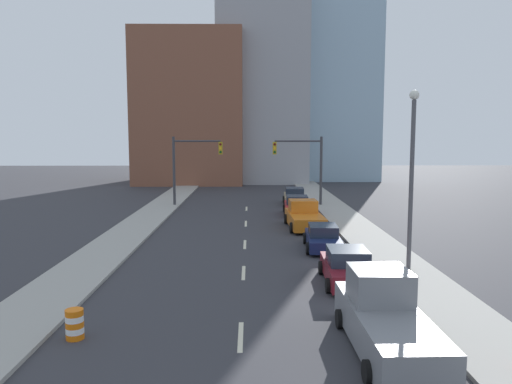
{
  "coord_description": "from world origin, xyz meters",
  "views": [
    {
      "loc": [
        0.3,
        -5.9,
        6.33
      ],
      "look_at": [
        0.75,
        30.55,
        2.2
      ],
      "focal_mm": 35.0,
      "sensor_mm": 36.0,
      "label": 1
    }
  ],
  "objects": [
    {
      "name": "traffic_barrel",
      "position": [
        -5.18,
        9.16,
        0.47
      ],
      "size": [
        0.56,
        0.56,
        0.95
      ],
      "color": "orange",
      "rests_on": "ground"
    },
    {
      "name": "sedan_tan",
      "position": [
        4.44,
        39.88,
        0.69
      ],
      "size": [
        2.27,
        4.68,
        1.53
      ],
      "rotation": [
        0.0,
        0.0,
        -0.04
      ],
      "color": "tan",
      "rests_on": "ground"
    },
    {
      "name": "lane_stripe_at_30m",
      "position": [
        0.0,
        29.65,
        0.0
      ],
      "size": [
        0.16,
        2.4,
        0.01
      ],
      "primitive_type": "cube",
      "color": "beige",
      "rests_on": "ground"
    },
    {
      "name": "traffic_signal_right",
      "position": [
        5.42,
        38.64,
        4.06
      ],
      "size": [
        4.47,
        0.35,
        6.25
      ],
      "color": "#38383D",
      "rests_on": "ground"
    },
    {
      "name": "sedan_navy",
      "position": [
        4.39,
        21.51,
        0.63
      ],
      "size": [
        2.22,
        4.53,
        1.37
      ],
      "rotation": [
        0.0,
        0.0,
        -0.05
      ],
      "color": "#141E47",
      "rests_on": "ground"
    },
    {
      "name": "traffic_signal_left",
      "position": [
        -5.22,
        38.64,
        4.06
      ],
      "size": [
        4.47,
        0.35,
        6.25
      ],
      "color": "#38383D",
      "rests_on": "ground"
    },
    {
      "name": "sedan_red",
      "position": [
        4.09,
        33.75,
        0.69
      ],
      "size": [
        2.33,
        4.46,
        1.52
      ],
      "rotation": [
        0.0,
        0.0,
        -0.04
      ],
      "color": "red",
      "rests_on": "ground"
    },
    {
      "name": "building_glass_right",
      "position": [
        11.84,
        71.86,
        13.31
      ],
      "size": [
        13.0,
        20.0,
        26.62
      ],
      "color": "#99B7CC",
      "rests_on": "ground"
    },
    {
      "name": "sidewalk_right",
      "position": [
        7.53,
        46.01,
        0.07
      ],
      "size": [
        2.98,
        92.02,
        0.15
      ],
      "color": "#9E9B93",
      "rests_on": "ground"
    },
    {
      "name": "lane_stripe_at_23m",
      "position": [
        0.0,
        22.71,
        0.0
      ],
      "size": [
        0.16,
        2.4,
        0.01
      ],
      "primitive_type": "cube",
      "color": "beige",
      "rests_on": "ground"
    },
    {
      "name": "sedan_maroon",
      "position": [
        4.49,
        14.98,
        0.69
      ],
      "size": [
        2.27,
        4.47,
        1.52
      ],
      "rotation": [
        0.0,
        0.0,
        -0.03
      ],
      "color": "maroon",
      "rests_on": "ground"
    },
    {
      "name": "building_office_center",
      "position": [
        1.97,
        67.86,
        13.2
      ],
      "size": [
        12.0,
        20.0,
        26.4
      ],
      "color": "#99999E",
      "rests_on": "ground"
    },
    {
      "name": "sidewalk_left",
      "position": [
        -7.53,
        46.01,
        0.07
      ],
      "size": [
        2.98,
        92.02,
        0.15
      ],
      "color": "#9E9B93",
      "rests_on": "ground"
    },
    {
      "name": "pickup_truck_orange",
      "position": [
        4.05,
        28.01,
        0.77
      ],
      "size": [
        2.58,
        5.58,
        1.86
      ],
      "rotation": [
        0.0,
        0.0,
        0.04
      ],
      "color": "orange",
      "rests_on": "ground"
    },
    {
      "name": "lane_stripe_at_9m",
      "position": [
        0.0,
        9.28,
        0.0
      ],
      "size": [
        0.16,
        2.4,
        0.01
      ],
      "primitive_type": "cube",
      "color": "beige",
      "rests_on": "ground"
    },
    {
      "name": "lane_stripe_at_37m",
      "position": [
        0.0,
        37.03,
        0.0
      ],
      "size": [
        0.16,
        2.4,
        0.01
      ],
      "primitive_type": "cube",
      "color": "beige",
      "rests_on": "ground"
    },
    {
      "name": "pickup_truck_gray",
      "position": [
        4.31,
        8.27,
        0.9
      ],
      "size": [
        2.32,
        6.06,
        2.26
      ],
      "rotation": [
        0.0,
        0.0,
        0.01
      ],
      "color": "slate",
      "rests_on": "ground"
    },
    {
      "name": "building_brick_left",
      "position": [
        -7.63,
        63.86,
        9.83
      ],
      "size": [
        14.0,
        16.0,
        19.67
      ],
      "color": "brown",
      "rests_on": "ground"
    },
    {
      "name": "street_lamp",
      "position": [
        7.68,
        16.67,
        4.85
      ],
      "size": [
        0.44,
        0.44,
        8.36
      ],
      "color": "#4C4C51",
      "rests_on": "ground"
    },
    {
      "name": "lane_stripe_at_17m",
      "position": [
        0.0,
        16.67,
        0.0
      ],
      "size": [
        0.16,
        2.4,
        0.01
      ],
      "primitive_type": "cube",
      "color": "beige",
      "rests_on": "ground"
    }
  ]
}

